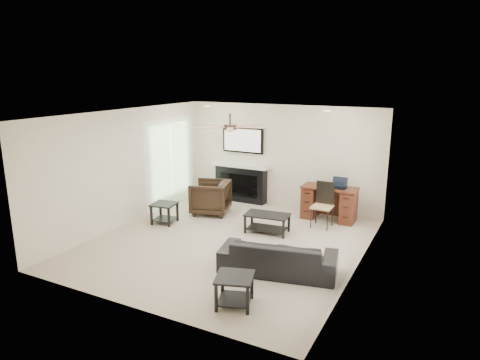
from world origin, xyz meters
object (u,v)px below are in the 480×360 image
at_px(armchair, 210,197).
at_px(desk, 329,203).
at_px(sofa, 278,256).
at_px(coffee_table, 267,223).
at_px(fireplace_unit, 241,165).

bearing_deg(armchair, desk, 92.07).
relative_size(sofa, armchair, 2.23).
bearing_deg(coffee_table, fireplace_unit, 124.94).
height_order(fireplace_unit, desk, fireplace_unit).
height_order(coffee_table, fireplace_unit, fireplace_unit).
xyz_separation_m(sofa, desk, (0.01, 2.99, 0.10)).
distance_m(coffee_table, desk, 1.67).
bearing_deg(fireplace_unit, armchair, -98.45).
bearing_deg(armchair, sofa, 34.57).
xyz_separation_m(coffee_table, desk, (0.91, 1.39, 0.18)).
bearing_deg(sofa, fireplace_unit, -65.77).
distance_m(armchair, coffee_table, 1.80).
relative_size(armchair, desk, 0.70).
bearing_deg(sofa, coffee_table, -72.19).
relative_size(coffee_table, fireplace_unit, 0.47).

